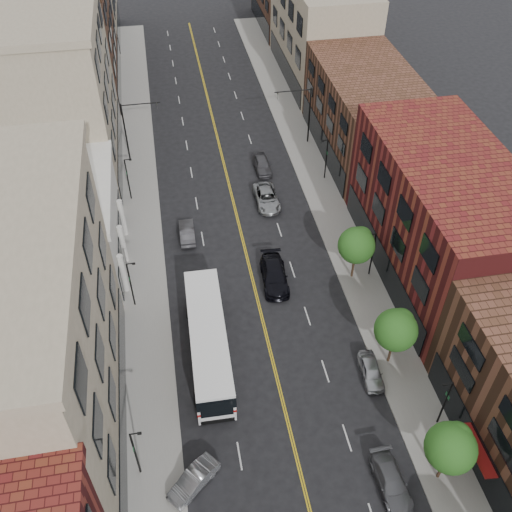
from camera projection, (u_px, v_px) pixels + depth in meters
sidewalk_left at (142, 226)px, 59.41m from camera, size 4.00×110.00×0.15m
sidewalk_right at (328, 205)px, 62.01m from camera, size 4.00×110.00×0.15m
bldg_l_tanoffice at (25, 349)px, 36.57m from camera, size 10.00×22.00×18.00m
bldg_l_white at (62, 230)px, 52.94m from camera, size 10.00×14.00×8.00m
bldg_l_far_a at (62, 95)px, 61.78m from camera, size 10.00×20.00×18.00m
bldg_l_far_b at (74, 36)px, 77.21m from camera, size 10.00×20.00×15.00m
bldg_r_mid at (442, 219)px, 50.96m from camera, size 10.00×22.00×12.00m
bldg_r_far_a at (366, 114)px, 66.77m from camera, size 10.00×20.00×10.00m
bldg_r_far_b at (321, 28)px, 80.54m from camera, size 10.00×22.00×14.00m
tree_r_1 at (452, 446)px, 36.89m from camera, size 3.40×3.40×5.59m
tree_r_2 at (397, 328)px, 44.10m from camera, size 3.40×3.40×5.59m
tree_r_3 at (357, 244)px, 51.30m from camera, size 3.40×3.40×5.59m
lamp_l_1 at (135, 451)px, 37.86m from camera, size 0.81×0.55×5.05m
lamp_l_2 at (131, 282)px, 49.39m from camera, size 0.81×0.55×5.05m
lamp_l_3 at (128, 177)px, 60.92m from camera, size 0.81×0.55×5.05m
lamp_r_1 at (445, 401)px, 40.71m from camera, size 0.81×0.55×5.05m
lamp_r_2 at (372, 252)px, 52.24m from camera, size 0.81×0.55×5.05m
lamp_r_3 at (326, 157)px, 63.77m from camera, size 0.81×0.55×5.05m
signal_mast_left at (131, 125)px, 65.63m from camera, size 4.49×0.18×7.20m
signal_mast_right at (304, 109)px, 68.30m from camera, size 4.49×0.18×7.20m
city_bus at (208, 339)px, 46.04m from camera, size 3.43×13.31×3.40m
car_angle_b at (194, 480)px, 38.80m from camera, size 3.95×3.67×1.32m
car_parked_mid at (391, 482)px, 38.70m from camera, size 2.01×4.69×1.35m
car_parked_far at (371, 371)px, 45.35m from camera, size 1.84×4.02×1.33m
car_lane_behind at (187, 232)px, 57.77m from camera, size 1.55×4.26×1.40m
car_lane_a at (274, 275)px, 53.05m from camera, size 2.66×5.83×1.65m
car_lane_b at (267, 198)px, 61.90m from camera, size 2.49×5.39×1.50m
car_lane_c at (262, 164)px, 66.61m from camera, size 1.80×4.44×1.51m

